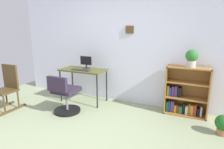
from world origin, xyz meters
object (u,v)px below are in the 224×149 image
(monitor, at_px, (86,62))
(potted_plant_on_shelf, at_px, (192,58))
(desk, at_px, (83,72))
(office_chair, at_px, (65,97))
(potted_plant_floor, at_px, (223,124))
(rocking_chair, at_px, (7,87))
(keyboard, at_px, (81,70))
(bookshelf_low, at_px, (185,94))

(monitor, height_order, potted_plant_on_shelf, potted_plant_on_shelf)
(desk, height_order, monitor, monitor)
(potted_plant_on_shelf, bearing_deg, office_chair, -158.26)
(office_chair, height_order, potted_plant_floor, office_chair)
(monitor, bearing_deg, rocking_chair, -138.55)
(potted_plant_on_shelf, relative_size, potted_plant_floor, 0.97)
(keyboard, height_order, rocking_chair, rocking_chair)
(office_chair, height_order, potted_plant_on_shelf, potted_plant_on_shelf)
(office_chair, bearing_deg, bookshelf_low, 23.42)
(bookshelf_low, distance_m, potted_plant_on_shelf, 0.72)
(keyboard, relative_size, office_chair, 0.55)
(bookshelf_low, bearing_deg, potted_plant_on_shelf, -44.72)
(keyboard, xyz_separation_m, potted_plant_floor, (2.75, -0.22, -0.58))
(keyboard, height_order, potted_plant_floor, keyboard)
(desk, xyz_separation_m, rocking_chair, (-1.21, -0.99, -0.22))
(office_chair, distance_m, potted_plant_on_shelf, 2.49)
(potted_plant_floor, bearing_deg, bookshelf_low, 137.00)
(rocking_chair, distance_m, bookshelf_low, 3.58)
(desk, relative_size, keyboard, 2.38)
(monitor, xyz_separation_m, office_chair, (-0.02, -0.79, -0.55))
(keyboard, xyz_separation_m, bookshelf_low, (2.13, 0.35, -0.35))
(office_chair, bearing_deg, monitor, 88.90)
(potted_plant_on_shelf, xyz_separation_m, potted_plant_floor, (0.56, -0.52, -0.94))
(keyboard, height_order, office_chair, office_chair)
(office_chair, relative_size, bookshelf_low, 0.82)
(monitor, bearing_deg, potted_plant_floor, -9.04)
(potted_plant_floor, bearing_deg, desk, 172.93)
(monitor, height_order, rocking_chair, monitor)
(office_chair, distance_m, rocking_chair, 1.26)
(potted_plant_on_shelf, bearing_deg, keyboard, -172.16)
(office_chair, xyz_separation_m, rocking_chair, (-1.22, -0.30, 0.12))
(bookshelf_low, bearing_deg, keyboard, -170.58)
(rocking_chair, height_order, bookshelf_low, bookshelf_low)
(keyboard, distance_m, potted_plant_on_shelf, 2.23)
(bookshelf_low, relative_size, potted_plant_floor, 2.88)
(potted_plant_on_shelf, height_order, potted_plant_floor, potted_plant_on_shelf)
(keyboard, bearing_deg, monitor, 89.15)
(potted_plant_floor, bearing_deg, rocking_chair, -170.69)
(bookshelf_low, relative_size, potted_plant_on_shelf, 2.97)
(desk, bearing_deg, rocking_chair, -140.55)
(monitor, bearing_deg, office_chair, -91.10)
(potted_plant_on_shelf, bearing_deg, potted_plant_floor, -42.83)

